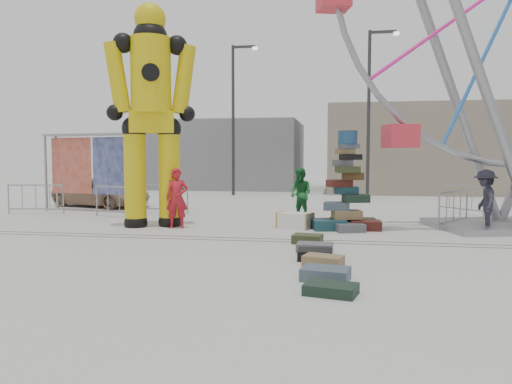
% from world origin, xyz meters
% --- Properties ---
extents(ground, '(90.00, 90.00, 0.00)m').
position_xyz_m(ground, '(0.00, 0.00, 0.00)').
color(ground, '#9E9E99').
rests_on(ground, ground).
extents(track_line_near, '(40.00, 0.04, 0.01)m').
position_xyz_m(track_line_near, '(0.00, 0.60, 0.00)').
color(track_line_near, '#47443F').
rests_on(track_line_near, ground).
extents(track_line_far, '(40.00, 0.04, 0.01)m').
position_xyz_m(track_line_far, '(0.00, 1.00, 0.00)').
color(track_line_far, '#47443F').
rests_on(track_line_far, ground).
extents(building_right, '(12.00, 8.00, 5.00)m').
position_xyz_m(building_right, '(7.00, 20.00, 2.50)').
color(building_right, gray).
rests_on(building_right, ground).
extents(building_left, '(10.00, 8.00, 4.40)m').
position_xyz_m(building_left, '(-6.00, 22.00, 2.20)').
color(building_left, gray).
rests_on(building_left, ground).
extents(lamp_post_right, '(1.41, 0.25, 8.00)m').
position_xyz_m(lamp_post_right, '(3.09, 13.00, 4.48)').
color(lamp_post_right, '#2D2D30').
rests_on(lamp_post_right, ground).
extents(lamp_post_left, '(1.41, 0.25, 8.00)m').
position_xyz_m(lamp_post_left, '(-3.91, 15.00, 4.48)').
color(lamp_post_left, '#2D2D30').
rests_on(lamp_post_left, ground).
extents(suitcase_tower, '(2.02, 1.78, 2.81)m').
position_xyz_m(suitcase_tower, '(1.88, 3.11, 0.79)').
color(suitcase_tower, '#18404A').
rests_on(suitcase_tower, ground).
extents(crash_test_dummy, '(2.64, 1.38, 6.74)m').
position_xyz_m(crash_test_dummy, '(-3.79, 2.68, 3.55)').
color(crash_test_dummy, black).
rests_on(crash_test_dummy, ground).
extents(banner_scaffold, '(4.13, 1.43, 2.95)m').
position_xyz_m(banner_scaffold, '(-7.50, 6.09, 2.21)').
color(banner_scaffold, gray).
rests_on(banner_scaffold, ground).
extents(steamer_trunk, '(1.11, 0.87, 0.46)m').
position_xyz_m(steamer_trunk, '(0.43, 3.00, 0.23)').
color(steamer_trunk, silver).
rests_on(steamer_trunk, ground).
extents(row_case_0, '(0.76, 0.61, 0.22)m').
position_xyz_m(row_case_0, '(0.95, 0.52, 0.11)').
color(row_case_0, '#333B1D').
rests_on(row_case_0, ground).
extents(row_case_1, '(0.80, 0.57, 0.18)m').
position_xyz_m(row_case_1, '(1.17, -0.47, 0.09)').
color(row_case_1, '#56585E').
rests_on(row_case_1, ground).
extents(row_case_2, '(0.71, 0.61, 0.20)m').
position_xyz_m(row_case_2, '(1.22, -1.37, 0.10)').
color(row_case_2, black).
rests_on(row_case_2, ground).
extents(row_case_3, '(0.82, 0.64, 0.22)m').
position_xyz_m(row_case_3, '(1.41, -1.99, 0.11)').
color(row_case_3, olive).
rests_on(row_case_3, ground).
extents(row_case_4, '(0.87, 0.70, 0.21)m').
position_xyz_m(row_case_4, '(1.48, -3.04, 0.11)').
color(row_case_4, '#455663').
rests_on(row_case_4, ground).
extents(row_case_5, '(0.87, 0.69, 0.17)m').
position_xyz_m(row_case_5, '(1.58, -3.91, 0.08)').
color(row_case_5, black).
rests_on(row_case_5, ground).
extents(barricade_dummy_a, '(1.99, 0.43, 1.10)m').
position_xyz_m(barricade_dummy_a, '(-9.23, 5.13, 0.55)').
color(barricade_dummy_a, gray).
rests_on(barricade_dummy_a, ground).
extents(barricade_dummy_b, '(1.96, 0.61, 1.10)m').
position_xyz_m(barricade_dummy_b, '(-5.76, 4.64, 0.55)').
color(barricade_dummy_b, gray).
rests_on(barricade_dummy_b, ground).
extents(barricade_dummy_c, '(2.00, 0.12, 1.10)m').
position_xyz_m(barricade_dummy_c, '(-4.72, 5.89, 0.55)').
color(barricade_dummy_c, gray).
rests_on(barricade_dummy_c, ground).
extents(barricade_wheel_front, '(1.21, 1.71, 1.10)m').
position_xyz_m(barricade_wheel_front, '(5.02, 4.07, 0.55)').
color(barricade_wheel_front, gray).
rests_on(barricade_wheel_front, ground).
extents(barricade_wheel_back, '(1.27, 1.67, 1.10)m').
position_xyz_m(barricade_wheel_back, '(6.05, 7.78, 0.55)').
color(barricade_wheel_back, gray).
rests_on(barricade_wheel_back, ground).
extents(pedestrian_red, '(0.71, 0.55, 1.75)m').
position_xyz_m(pedestrian_red, '(-2.97, 2.48, 0.88)').
color(pedestrian_red, '#A81822').
rests_on(pedestrian_red, ground).
extents(pedestrian_green, '(1.05, 1.01, 1.70)m').
position_xyz_m(pedestrian_green, '(0.41, 5.28, 0.85)').
color(pedestrian_green, '#175F29').
rests_on(pedestrian_green, ground).
extents(pedestrian_black, '(1.00, 0.52, 1.64)m').
position_xyz_m(pedestrian_black, '(-4.39, 6.17, 0.82)').
color(pedestrian_black, black).
rests_on(pedestrian_black, ground).
extents(pedestrian_grey, '(0.71, 1.15, 1.73)m').
position_xyz_m(pedestrian_grey, '(5.68, 3.28, 0.87)').
color(pedestrian_grey, '#22212D').
rests_on(pedestrian_grey, ground).
extents(parked_suv, '(4.60, 3.07, 1.17)m').
position_xyz_m(parked_suv, '(-8.14, 8.11, 0.59)').
color(parked_suv, tan).
rests_on(parked_suv, ground).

